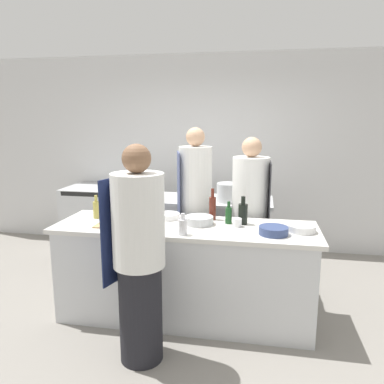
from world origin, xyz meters
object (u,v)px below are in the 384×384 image
(bottle_olive_oil, at_px, (212,207))
(bowl_wooden_salad, at_px, (168,216))
(chef_at_stove, at_px, (250,217))
(bowl_ceramic_blue, at_px, (274,231))
(bottle_water, at_px, (96,209))
(bottle_vinegar, at_px, (137,209))
(bowl_prep_small, at_px, (199,220))
(stockpot, at_px, (229,192))
(chef_at_prep_near, at_px, (139,257))
(bottle_sauce, at_px, (243,213))
(bottle_wine, at_px, (183,226))
(oven_range, at_px, (99,217))
(bottle_cooking_oil, at_px, (229,215))
(cup, at_px, (237,223))
(chef_at_pass_far, at_px, (195,210))
(bowl_mixing_large, at_px, (302,229))

(bottle_olive_oil, xyz_separation_m, bowl_wooden_salad, (-0.44, -0.05, -0.10))
(chef_at_stove, bearing_deg, bowl_ceramic_blue, 15.57)
(bottle_olive_oil, bearing_deg, bottle_water, -171.86)
(chef_at_stove, relative_size, bottle_olive_oil, 5.50)
(bottle_vinegar, bearing_deg, bowl_prep_small, -8.88)
(bottle_vinegar, xyz_separation_m, stockpot, (0.83, 0.93, 0.02))
(chef_at_prep_near, xyz_separation_m, bottle_olive_oil, (0.44, 0.97, 0.18))
(chef_at_stove, bearing_deg, bottle_sauce, -6.66)
(bottle_wine, xyz_separation_m, bottle_water, (-0.96, 0.38, 0.02))
(oven_range, bearing_deg, bottle_water, -65.43)
(bottle_cooking_oil, distance_m, cup, 0.14)
(chef_at_prep_near, height_order, bottle_wine, chef_at_prep_near)
(chef_at_stove, distance_m, bowl_wooden_salad, 0.91)
(chef_at_pass_far, distance_m, bottle_olive_oil, 0.48)
(bottle_olive_oil, bearing_deg, bowl_prep_small, -117.64)
(chef_at_pass_far, relative_size, bottle_water, 7.72)
(bowl_prep_small, height_order, bowl_ceramic_blue, bowl_prep_small)
(chef_at_pass_far, distance_m, bottle_vinegar, 0.71)
(bottle_wine, bearing_deg, bottle_sauce, 41.46)
(bowl_wooden_salad, bearing_deg, cup, -13.01)
(chef_at_stove, bearing_deg, chef_at_prep_near, -30.80)
(stockpot, bearing_deg, oven_range, 162.57)
(bottle_wine, bearing_deg, stockpot, 78.97)
(bottle_sauce, distance_m, bottle_water, 1.45)
(oven_range, xyz_separation_m, bottle_water, (0.74, -1.63, 0.55))
(bottle_water, relative_size, bowl_prep_small, 0.87)
(bottle_vinegar, relative_size, bottle_water, 1.03)
(bottle_cooking_oil, bearing_deg, stockpot, 94.95)
(bottle_olive_oil, distance_m, stockpot, 0.85)
(chef_at_stove, xyz_separation_m, bowl_prep_small, (-0.46, -0.58, 0.10))
(bottle_wine, relative_size, bowl_wooden_salad, 0.81)
(bottle_wine, bearing_deg, bottle_vinegar, 141.44)
(bottle_water, relative_size, bowl_mixing_large, 1.00)
(stockpot, bearing_deg, bowl_prep_small, -100.27)
(chef_at_prep_near, xyz_separation_m, bottle_sauce, (0.74, 0.86, 0.17))
(bottle_wine, relative_size, bowl_prep_small, 0.70)
(bottle_sauce, bearing_deg, oven_range, 144.34)
(bottle_sauce, bearing_deg, bottle_water, -177.93)
(chef_at_prep_near, relative_size, bottle_cooking_oil, 8.02)
(chef_at_prep_near, relative_size, bowl_prep_small, 6.40)
(bottle_cooking_oil, bearing_deg, cup, -47.21)
(cup, bearing_deg, bowl_ceramic_blue, -29.17)
(chef_at_pass_far, height_order, cup, chef_at_pass_far)
(bottle_wine, relative_size, bowl_mixing_large, 0.80)
(chef_at_prep_near, xyz_separation_m, stockpot, (0.52, 1.81, 0.17))
(bottle_sauce, xyz_separation_m, bowl_mixing_large, (0.53, -0.16, -0.08))
(bottle_water, relative_size, stockpot, 0.80)
(bottle_water, height_order, cup, bottle_water)
(bottle_vinegar, xyz_separation_m, bottle_sauce, (1.05, -0.02, 0.01))
(cup, bearing_deg, bowl_prep_small, 177.12)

